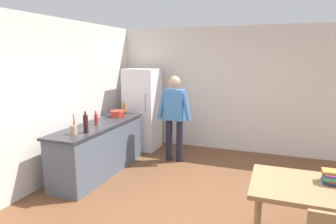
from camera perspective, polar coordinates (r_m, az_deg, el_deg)
The scene contains 12 objects.
ground_plane at distance 4.18m, azimuth 5.43°, elevation -19.10°, with size 14.00×14.00×0.00m, color brown.
wall_back at distance 6.61m, azimuth 12.42°, elevation 4.23°, with size 6.40×0.12×2.70m, color silver.
wall_left at distance 5.15m, azimuth -22.78°, elevation 1.83°, with size 0.12×5.60×2.70m, color silver.
kitchen_counter at distance 5.44m, azimuth -13.08°, elevation -6.87°, with size 0.64×2.20×0.90m.
refrigerator at distance 6.65m, azimuth -4.94°, elevation 0.56°, with size 0.70×0.67×1.80m.
person at distance 5.77m, azimuth 1.25°, elevation -0.18°, with size 0.70×0.22×1.70m.
dining_table at distance 3.54m, azimuth 27.42°, elevation -13.92°, with size 1.40×0.90×0.75m.
cooking_pot at distance 5.89m, azimuth -9.75°, elevation -0.30°, with size 0.40×0.28×0.12m.
utensil_jar at distance 4.71m, azimuth -17.79°, elevation -3.23°, with size 0.11×0.11×0.32m.
bottle_oil_amber at distance 6.12m, azimuth -8.49°, elevation 0.69°, with size 0.06×0.06×0.28m.
bottle_sauce_red at distance 5.28m, azimuth -13.73°, elevation -1.35°, with size 0.06×0.06×0.24m.
bottle_wine_dark at distance 4.74m, azimuth -15.62°, elevation -2.21°, with size 0.08×0.08×0.34m.
Camera 1 is at (0.90, -3.51, 2.08)m, focal length 31.55 mm.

